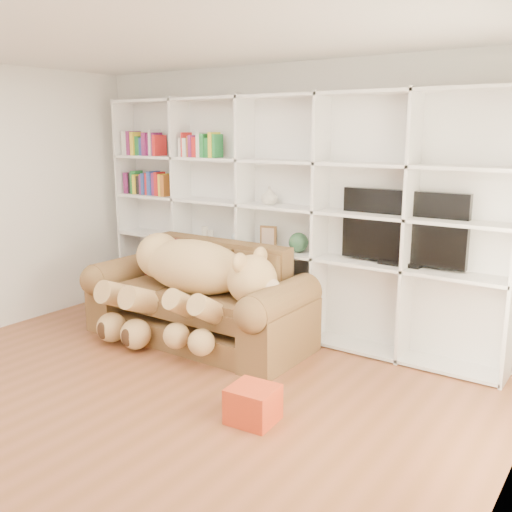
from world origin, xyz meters
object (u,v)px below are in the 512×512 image
Objects in this scene: teddy_bear at (188,278)px; tv at (403,228)px; sofa at (200,304)px; gift_box at (253,404)px.

tv is at bearing 18.93° from teddy_bear.
tv is (1.78, 0.69, 0.84)m from sofa.
sofa is 1.29× the size of teddy_bear.
teddy_bear reaches higher than sofa.
teddy_bear is 2.04m from tv.
teddy_bear is (0.02, -0.19, 0.31)m from sofa.
gift_box is at bearing -40.53° from teddy_bear.
tv reaches higher than gift_box.
sofa is 0.36m from teddy_bear.
sofa reaches higher than gift_box.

